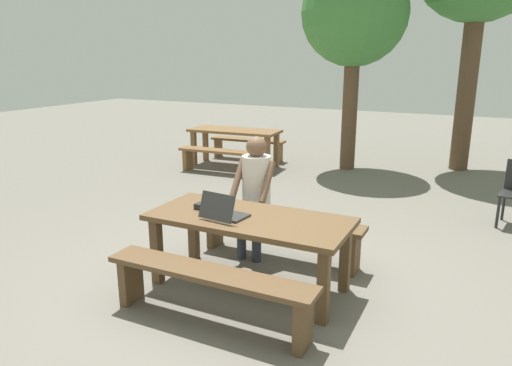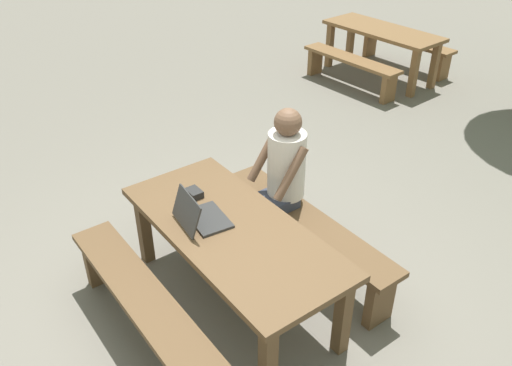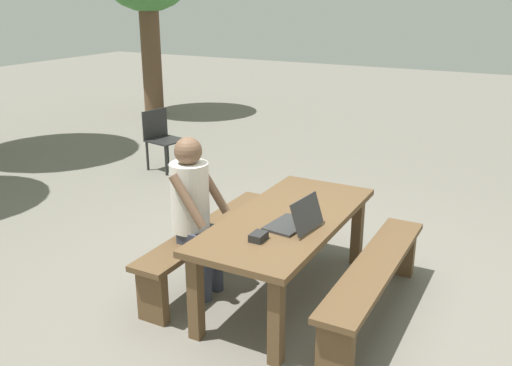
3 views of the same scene
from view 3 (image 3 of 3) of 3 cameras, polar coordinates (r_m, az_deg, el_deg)
ground_plane at (r=4.65m, az=3.08°, el=-11.46°), size 30.00×30.00×0.00m
picnic_table_front at (r=4.38m, az=3.22°, el=-4.64°), size 1.86×0.83×0.70m
bench_near at (r=4.27m, az=12.09°, el=-9.45°), size 1.82×0.30×0.47m
bench_far at (r=4.80m, az=-4.70°, el=-5.73°), size 1.82×0.30×0.47m
laptop at (r=4.10m, az=4.10°, el=-3.88°), size 0.39×0.37×0.25m
small_pouch at (r=3.91m, az=0.25°, el=-5.54°), size 0.14×0.10×0.06m
person_seated at (r=4.41m, az=-6.42°, el=-2.15°), size 0.42×0.41×1.31m
plastic_chair at (r=7.85m, az=-9.65°, el=4.64°), size 0.51×0.51×0.83m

